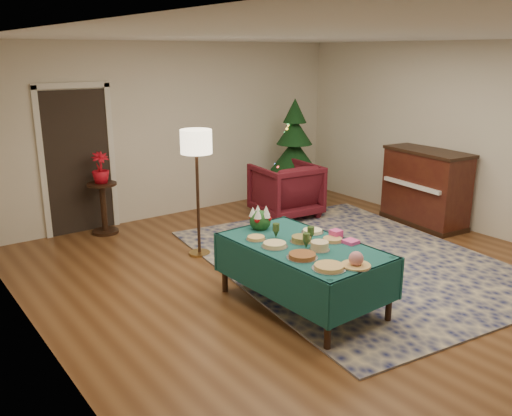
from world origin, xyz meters
TOP-DOWN VIEW (x-y plane):
  - room_shell at (0.00, 0.00)m, footprint 7.00×7.00m
  - doorway at (-1.60, 3.48)m, footprint 1.08×0.04m
  - rug at (0.70, 0.31)m, footprint 3.70×4.57m
  - buffet_table at (-0.63, -0.28)m, footprint 1.07×1.76m
  - platter_0 at (-0.87, -0.90)m, footprint 0.31×0.31m
  - platter_1 at (-0.63, -1.00)m, footprint 0.28×0.28m
  - platter_2 at (-0.88, -0.55)m, footprint 0.30×0.30m
  - platter_3 at (-0.61, -0.50)m, footprint 0.21×0.21m
  - platter_4 at (-0.32, -0.38)m, footprint 0.23×0.23m
  - platter_5 at (-0.90, -0.16)m, footprint 0.27×0.27m
  - platter_6 at (-0.60, -0.21)m, footprint 0.24×0.24m
  - platter_7 at (-0.30, -0.06)m, footprint 0.24×0.24m
  - platter_8 at (-0.93, 0.12)m, footprint 0.21×0.21m
  - goblet_0 at (-0.72, 0.05)m, footprint 0.07×0.07m
  - goblet_1 at (-0.50, -0.25)m, footprint 0.07×0.07m
  - goblet_2 at (-0.68, -0.38)m, footprint 0.07×0.07m
  - napkin_stack at (-0.22, -0.54)m, footprint 0.14×0.14m
  - gift_box at (-0.23, -0.33)m, footprint 0.11×0.11m
  - centerpiece at (-0.67, 0.39)m, footprint 0.24×0.24m
  - armchair at (1.26, 2.29)m, footprint 1.00×0.95m
  - floor_lamp at (-0.72, 1.64)m, footprint 0.39×0.39m
  - side_table at (-1.38, 3.20)m, footprint 0.42×0.42m
  - potted_plant at (-1.38, 3.20)m, footprint 0.25×0.44m
  - christmas_tree at (1.89, 2.84)m, footprint 1.10×1.10m
  - piano at (2.70, 0.73)m, footprint 0.77×1.38m

SIDE VIEW (x-z plane):
  - rug at x=0.70m, z-range 0.00..0.02m
  - side_table at x=-1.38m, z-range -0.01..0.74m
  - armchair at x=1.26m, z-range 0.00..0.94m
  - buffet_table at x=-0.63m, z-range 0.20..0.88m
  - piano at x=2.70m, z-range -0.01..1.13m
  - platter_4 at x=-0.32m, z-range 0.67..0.71m
  - platter_7 at x=-0.30m, z-range 0.67..0.71m
  - platter_8 at x=-0.93m, z-range 0.67..0.71m
  - napkin_stack at x=-0.22m, z-range 0.67..0.71m
  - platter_0 at x=-0.87m, z-range 0.67..0.71m
  - platter_2 at x=-0.88m, z-range 0.67..0.72m
  - platter_5 at x=-0.90m, z-range 0.67..0.72m
  - platter_6 at x=-0.60m, z-range 0.67..0.74m
  - platter_3 at x=-0.61m, z-range 0.67..0.76m
  - gift_box at x=-0.23m, z-range 0.67..0.76m
  - platter_1 at x=-0.63m, z-range 0.66..0.80m
  - goblet_0 at x=-0.72m, z-range 0.68..0.83m
  - goblet_1 at x=-0.50m, z-range 0.68..0.83m
  - goblet_2 at x=-0.68m, z-range 0.68..0.83m
  - centerpiece at x=-0.67m, z-range 0.65..0.93m
  - christmas_tree at x=1.89m, z-range -0.09..1.71m
  - potted_plant at x=-1.38m, z-range 0.75..0.99m
  - doorway at x=-1.60m, z-range 0.02..2.18m
  - room_shell at x=0.00m, z-range -2.15..4.85m
  - floor_lamp at x=-0.72m, z-range 0.57..2.19m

